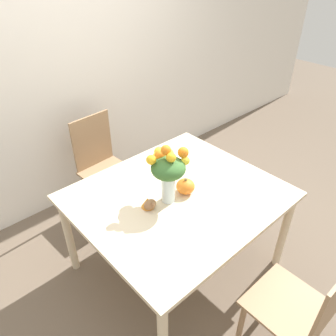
% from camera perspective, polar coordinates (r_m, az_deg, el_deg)
% --- Properties ---
extents(ground_plane, '(12.00, 12.00, 0.00)m').
position_cam_1_polar(ground_plane, '(2.80, 1.47, -16.42)').
color(ground_plane, brown).
extents(wall_back, '(8.00, 0.06, 2.70)m').
position_cam_1_polar(wall_back, '(3.04, -17.43, 17.31)').
color(wall_back, white).
rests_on(wall_back, ground_plane).
extents(dining_table, '(1.36, 1.19, 0.74)m').
position_cam_1_polar(dining_table, '(2.33, 1.71, -6.10)').
color(dining_table, beige).
rests_on(dining_table, ground_plane).
extents(flower_vase, '(0.26, 0.28, 0.42)m').
position_cam_1_polar(flower_vase, '(2.09, -0.07, -0.27)').
color(flower_vase, silver).
rests_on(flower_vase, dining_table).
extents(pumpkin, '(0.13, 0.13, 0.12)m').
position_cam_1_polar(pumpkin, '(2.26, 3.05, -3.20)').
color(pumpkin, orange).
rests_on(pumpkin, dining_table).
extents(turkey_figurine, '(0.09, 0.12, 0.07)m').
position_cam_1_polar(turkey_figurine, '(2.15, -3.37, -6.16)').
color(turkey_figurine, '#936642').
rests_on(turkey_figurine, dining_table).
extents(dining_chair_near_window, '(0.45, 0.45, 0.94)m').
position_cam_1_polar(dining_chair_near_window, '(3.08, -11.24, 0.39)').
color(dining_chair_near_window, '#9E7A56').
rests_on(dining_chair_near_window, ground_plane).
extents(dining_chair_far_side, '(0.42, 0.42, 0.94)m').
position_cam_1_polar(dining_chair_far_side, '(2.14, 22.20, -21.86)').
color(dining_chair_far_side, '#9E7A56').
rests_on(dining_chair_far_side, ground_plane).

